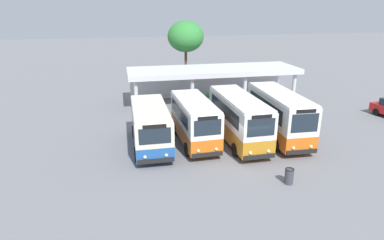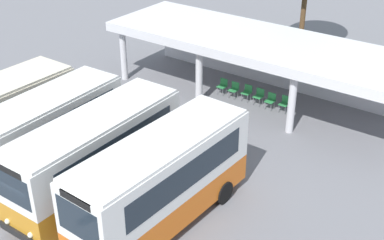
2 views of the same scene
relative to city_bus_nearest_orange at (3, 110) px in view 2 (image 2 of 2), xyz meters
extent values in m
plane|color=slate|center=(5.66, -3.00, -1.63)|extent=(180.00, 180.00, 0.00)
cylinder|color=black|center=(1.12, 2.05, -1.18)|extent=(0.23, 0.90, 0.90)
cylinder|color=black|center=(-1.08, 2.07, -1.18)|extent=(0.23, 0.90, 0.90)
cube|color=#23569E|center=(0.00, 0.01, -0.79)|extent=(2.36, 6.63, 0.90)
cube|color=beige|center=(0.00, 0.01, 0.41)|extent=(2.36, 6.63, 1.51)
cube|color=#1E2833|center=(1.14, 0.10, 0.46)|extent=(0.09, 5.29, 0.83)
cylinder|color=black|center=(4.15, -1.83, -1.18)|extent=(0.25, 0.91, 0.90)
cylinder|color=black|center=(2.15, -1.89, -1.18)|extent=(0.25, 0.91, 0.90)
cylinder|color=black|center=(4.03, 2.19, -1.18)|extent=(0.25, 0.91, 0.90)
cylinder|color=black|center=(2.03, 2.13, -1.18)|extent=(0.25, 0.91, 0.90)
cube|color=orange|center=(3.09, 0.15, -0.71)|extent=(2.30, 6.54, 1.08)
cube|color=white|center=(3.09, 0.15, 0.61)|extent=(2.30, 6.54, 1.56)
cube|color=white|center=(3.09, 0.15, 1.45)|extent=(2.23, 6.35, 0.12)
cube|color=#1E2833|center=(4.13, 0.28, 0.66)|extent=(0.20, 5.18, 0.86)
cube|color=#1E2833|center=(2.05, 0.22, 0.66)|extent=(0.20, 5.18, 0.86)
cylinder|color=black|center=(7.23, -2.62, -1.18)|extent=(0.23, 0.90, 0.90)
cylinder|color=black|center=(5.18, -2.64, -1.18)|extent=(0.23, 0.90, 0.90)
cylinder|color=black|center=(7.18, 2.03, -1.18)|extent=(0.23, 0.90, 0.90)
cylinder|color=black|center=(5.13, 2.01, -1.18)|extent=(0.23, 0.90, 0.90)
cube|color=orange|center=(6.18, -0.30, -0.68)|extent=(2.22, 7.52, 1.13)
cube|color=white|center=(6.18, -0.30, 0.73)|extent=(2.22, 7.52, 1.71)
cube|color=white|center=(6.18, -0.30, 1.65)|extent=(2.16, 7.30, 0.12)
cube|color=black|center=(6.22, -4.08, -1.11)|extent=(2.04, 0.12, 0.28)
cube|color=#1E2833|center=(6.22, -4.04, 0.78)|extent=(1.76, 0.07, 1.11)
cube|color=black|center=(6.22, -4.04, 1.47)|extent=(1.29, 0.06, 0.24)
cube|color=#1E2833|center=(7.24, -0.19, 0.78)|extent=(0.10, 6.00, 0.94)
cube|color=#1E2833|center=(5.11, -0.21, 0.78)|extent=(0.10, 6.00, 0.94)
sphere|color=#EAEACC|center=(6.81, -4.07, -0.80)|extent=(0.20, 0.20, 0.20)
sphere|color=#EAEACC|center=(5.62, -4.08, -0.80)|extent=(0.20, 0.20, 0.20)
cylinder|color=black|center=(8.15, -2.51, -1.18)|extent=(0.25, 0.91, 0.90)
cylinder|color=black|center=(10.39, 2.02, -1.18)|extent=(0.25, 0.91, 0.90)
cylinder|color=black|center=(8.32, 2.09, -1.18)|extent=(0.25, 0.91, 0.90)
cube|color=orange|center=(9.27, -0.24, -0.71)|extent=(2.44, 7.49, 1.08)
cube|color=white|center=(9.27, -0.24, 0.76)|extent=(2.44, 7.49, 1.85)
cube|color=white|center=(9.27, -0.24, 1.75)|extent=(2.36, 7.27, 0.12)
cube|color=#1E2833|center=(9.14, -3.94, 0.81)|extent=(1.78, 0.11, 1.20)
cube|color=black|center=(9.14, -3.94, 1.57)|extent=(1.30, 0.10, 0.24)
cube|color=#1E2833|center=(10.35, -0.18, 0.81)|extent=(0.25, 5.93, 1.02)
cube|color=#1E2833|center=(8.20, -0.11, 0.81)|extent=(0.25, 5.93, 1.02)
cylinder|color=silver|center=(-0.50, 8.38, -0.03)|extent=(0.36, 0.36, 3.20)
cylinder|color=silver|center=(4.73, 8.38, -0.03)|extent=(0.36, 0.36, 3.20)
cylinder|color=silver|center=(9.96, 8.38, -0.03)|extent=(0.36, 0.36, 3.20)
cube|color=silver|center=(7.34, 12.67, -0.03)|extent=(16.48, 0.20, 3.20)
cube|color=silver|center=(7.34, 10.43, 1.67)|extent=(16.98, 5.19, 0.20)
cube|color=silver|center=(7.34, 7.88, 1.43)|extent=(16.98, 0.10, 0.28)
cylinder|color=slate|center=(5.34, 9.74, -1.41)|extent=(0.03, 0.03, 0.44)
cylinder|color=slate|center=(4.98, 9.74, -1.41)|extent=(0.03, 0.03, 0.44)
cylinder|color=slate|center=(5.34, 10.09, -1.41)|extent=(0.03, 0.03, 0.44)
cylinder|color=slate|center=(4.99, 10.09, -1.41)|extent=(0.03, 0.03, 0.44)
cube|color=#2D8C47|center=(5.16, 9.91, -1.17)|extent=(0.44, 0.44, 0.04)
cube|color=#2D8C47|center=(5.16, 10.11, -0.97)|extent=(0.44, 0.04, 0.40)
cylinder|color=slate|center=(6.07, 9.71, -1.41)|extent=(0.03, 0.03, 0.44)
cylinder|color=slate|center=(5.72, 9.72, -1.41)|extent=(0.03, 0.03, 0.44)
cylinder|color=slate|center=(6.07, 10.06, -1.41)|extent=(0.03, 0.03, 0.44)
cylinder|color=slate|center=(5.72, 10.07, -1.41)|extent=(0.03, 0.03, 0.44)
cube|color=#2D8C47|center=(5.90, 9.89, -1.17)|extent=(0.44, 0.44, 0.04)
cube|color=#2D8C47|center=(5.90, 10.09, -0.97)|extent=(0.44, 0.04, 0.40)
cylinder|color=slate|center=(6.81, 9.82, -1.41)|extent=(0.03, 0.03, 0.44)
cylinder|color=slate|center=(6.45, 9.82, -1.41)|extent=(0.03, 0.03, 0.44)
cylinder|color=slate|center=(6.81, 10.17, -1.41)|extent=(0.03, 0.03, 0.44)
cylinder|color=slate|center=(6.46, 10.18, -1.41)|extent=(0.03, 0.03, 0.44)
cube|color=#2D8C47|center=(6.63, 10.00, -1.17)|extent=(0.44, 0.44, 0.04)
cube|color=#2D8C47|center=(6.63, 10.20, -0.97)|extent=(0.44, 0.04, 0.40)
cylinder|color=slate|center=(7.54, 9.79, -1.41)|extent=(0.03, 0.03, 0.44)
cylinder|color=slate|center=(7.19, 9.79, -1.41)|extent=(0.03, 0.03, 0.44)
cylinder|color=slate|center=(7.54, 10.14, -1.41)|extent=(0.03, 0.03, 0.44)
cylinder|color=slate|center=(7.19, 10.14, -1.41)|extent=(0.03, 0.03, 0.44)
cube|color=#2D8C47|center=(7.37, 9.96, -1.17)|extent=(0.44, 0.44, 0.04)
cube|color=#2D8C47|center=(7.37, 10.16, -0.97)|extent=(0.44, 0.04, 0.40)
cylinder|color=slate|center=(8.28, 9.68, -1.41)|extent=(0.03, 0.03, 0.44)
cylinder|color=slate|center=(7.92, 9.68, -1.41)|extent=(0.03, 0.03, 0.44)
cylinder|color=slate|center=(8.28, 10.03, -1.41)|extent=(0.03, 0.03, 0.44)
cylinder|color=slate|center=(7.93, 10.03, -1.41)|extent=(0.03, 0.03, 0.44)
cube|color=#2D8C47|center=(8.10, 9.86, -1.17)|extent=(0.44, 0.44, 0.04)
cube|color=#2D8C47|center=(8.10, 10.06, -0.97)|extent=(0.44, 0.04, 0.40)
cylinder|color=slate|center=(9.01, 9.80, -1.41)|extent=(0.03, 0.03, 0.44)
cylinder|color=slate|center=(8.66, 9.80, -1.41)|extent=(0.03, 0.03, 0.44)
cylinder|color=slate|center=(9.02, 10.15, -1.41)|extent=(0.03, 0.03, 0.44)
cylinder|color=slate|center=(8.66, 10.15, -1.41)|extent=(0.03, 0.03, 0.44)
cube|color=#2D8C47|center=(8.84, 9.98, -1.17)|extent=(0.44, 0.44, 0.04)
cube|color=#2D8C47|center=(8.84, 10.18, -0.97)|extent=(0.44, 0.04, 0.40)
cylinder|color=brown|center=(5.97, 17.76, 0.52)|extent=(0.32, 0.32, 4.31)
camera|label=1|loc=(-1.68, -21.14, 7.61)|focal=30.89mm
camera|label=2|loc=(18.68, -11.47, 10.53)|focal=48.30mm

